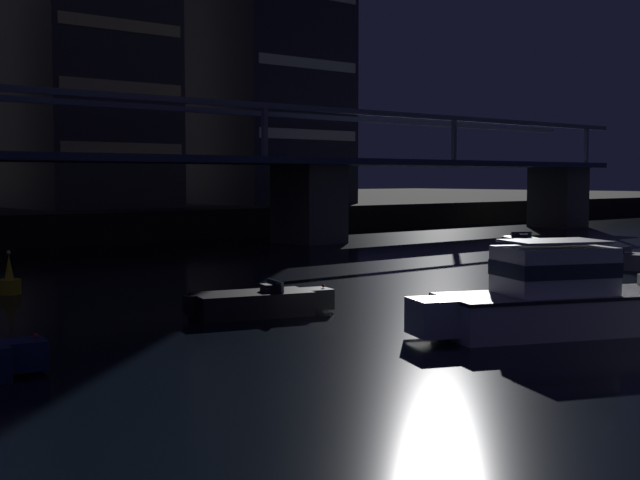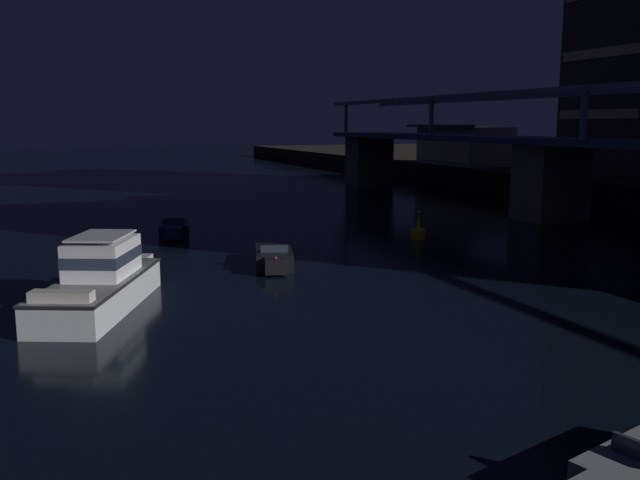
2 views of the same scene
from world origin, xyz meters
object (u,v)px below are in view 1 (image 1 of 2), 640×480
object	(u,v)px
tower_central	(85,62)
tower_east_tall	(266,35)
cabin_cruiser_near_left	(562,298)
speedboat_far_left	(525,244)
speedboat_near_center	(614,260)
channel_buoy	(9,282)
river_bridge	(113,183)
speedboat_mid_right	(258,303)

from	to	relation	value
tower_central	tower_east_tall	size ratio (longest dim) A/B	0.74
cabin_cruiser_near_left	speedboat_far_left	size ratio (longest dim) A/B	1.91
speedboat_near_center	channel_buoy	world-z (taller)	channel_buoy
river_bridge	tower_east_tall	world-z (taller)	tower_east_tall
tower_east_tall	cabin_cruiser_near_left	size ratio (longest dim) A/B	3.48
tower_central	tower_east_tall	world-z (taller)	tower_east_tall
tower_east_tall	cabin_cruiser_near_left	bearing A→B (deg)	-118.45
speedboat_near_center	speedboat_mid_right	world-z (taller)	same
cabin_cruiser_near_left	speedboat_mid_right	world-z (taller)	cabin_cruiser_near_left
river_bridge	speedboat_far_left	bearing A→B (deg)	-33.04
cabin_cruiser_near_left	speedboat_near_center	size ratio (longest dim) A/B	1.77
cabin_cruiser_near_left	tower_central	bearing A→B (deg)	79.37
river_bridge	tower_central	size ratio (longest dim) A/B	4.08
tower_central	cabin_cruiser_near_left	world-z (taller)	tower_central
speedboat_mid_right	tower_east_tall	bearing A→B (deg)	52.58
tower_east_tall	speedboat_near_center	distance (m)	47.00
tower_east_tall	speedboat_far_left	size ratio (longest dim) A/B	6.64
speedboat_mid_right	channel_buoy	world-z (taller)	channel_buoy
tower_central	speedboat_near_center	bearing A→B (deg)	-78.95
tower_east_tall	speedboat_mid_right	bearing A→B (deg)	-127.42
river_bridge	speedboat_far_left	xyz separation A→B (m)	(21.49, -13.98, -3.89)
cabin_cruiser_near_left	speedboat_near_center	world-z (taller)	cabin_cruiser_near_left
river_bridge	speedboat_near_center	size ratio (longest dim) A/B	18.75
tower_central	cabin_cruiser_near_left	bearing A→B (deg)	-100.63
tower_central	cabin_cruiser_near_left	distance (m)	54.26
speedboat_far_left	river_bridge	bearing A→B (deg)	146.96
tower_east_tall	speedboat_near_center	size ratio (longest dim) A/B	6.18
tower_east_tall	river_bridge	bearing A→B (deg)	-143.69
cabin_cruiser_near_left	speedboat_near_center	xyz separation A→B (m)	(18.08, 8.98, -0.64)
speedboat_far_left	channel_buoy	world-z (taller)	channel_buoy
tower_central	speedboat_far_left	size ratio (longest dim) A/B	4.94
speedboat_mid_right	speedboat_far_left	xyz separation A→B (m)	(28.50, 9.93, 0.00)
channel_buoy	tower_east_tall	bearing A→B (deg)	40.87
tower_central	tower_east_tall	xyz separation A→B (m)	(18.14, -0.37, 4.09)
tower_central	channel_buoy	distance (m)	39.97
tower_east_tall	speedboat_mid_right	xyz separation A→B (m)	(-32.77, -42.84, -17.65)
speedboat_far_left	tower_central	bearing A→B (deg)	112.63
cabin_cruiser_near_left	speedboat_far_left	distance (m)	29.99
tower_central	speedboat_far_left	xyz separation A→B (m)	(13.87, -33.27, -13.57)
tower_east_tall	channel_buoy	distance (m)	52.14
river_bridge	tower_central	distance (m)	22.89
tower_central	speedboat_near_center	distance (m)	45.68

